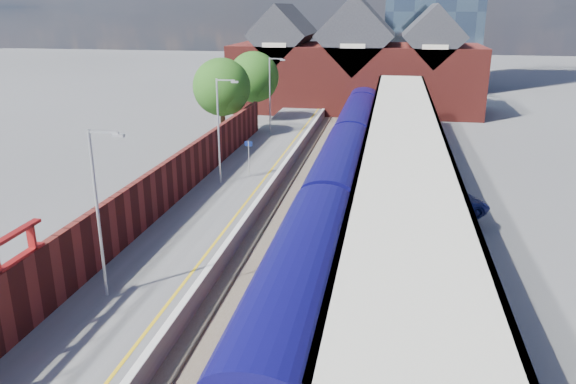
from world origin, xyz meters
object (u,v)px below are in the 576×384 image
Objects in this scene: platform_sign at (249,152)px; parked_car_blue at (447,203)px; lamp_post_d at (271,91)px; parked_car_red at (458,333)px; lamp_post_b at (100,205)px; lamp_post_c at (220,125)px; train at (349,141)px; parked_car_dark at (421,213)px.

platform_sign is 14.29m from parked_car_blue.
parked_car_blue is at bearing -53.40° from lamp_post_d.
lamp_post_d reaches higher than parked_car_red.
lamp_post_b and lamp_post_c have the same top height.
parked_car_red is (13.71, -33.37, -3.33)m from lamp_post_d.
platform_sign is 0.53× the size of parked_car_blue.
lamp_post_c is (-7.86, -9.25, 2.87)m from train.
train is at bearing 2.97° from parked_car_red.
platform_sign reaches higher than parked_car_dark.
parked_car_red is at bearing -77.60° from train.
parked_car_blue is (14.50, -19.52, -3.33)m from lamp_post_d.
train is at bearing 10.64° from parked_car_blue.
parked_car_blue is at bearing -37.34° from parked_car_dark.
lamp_post_d is 1.79× the size of parked_car_red.
platform_sign is (1.36, 18.00, -2.30)m from lamp_post_b.
train is 10.75m from lamp_post_d.
lamp_post_c and lamp_post_d have the same top height.
parked_car_red is at bearing -176.19° from parked_car_dark.
lamp_post_b is at bearing -90.00° from lamp_post_d.
platform_sign is at bearing 85.67° from lamp_post_b.
lamp_post_c is 2.80× the size of platform_sign.
train is 14.40m from parked_car_blue.
parked_car_dark is (5.05, -14.86, -0.43)m from train.
parked_car_dark is at bearing -23.48° from lamp_post_c.
parked_car_dark is (-0.80, 11.76, 0.03)m from parked_car_red.
lamp_post_d is at bearing 30.78° from parked_car_dark.
lamp_post_b reaches higher than train.
parked_car_dark is (12.91, -5.61, -3.30)m from lamp_post_c.
parked_car_blue is at bearing 40.72° from lamp_post_b.
lamp_post_c is 1.00× the size of lamp_post_d.
lamp_post_d reaches higher than parked_car_blue.
parked_car_red is (13.71, -1.37, -3.33)m from lamp_post_b.
platform_sign reaches higher than parked_car_blue.
lamp_post_c is at bearing -130.35° from train.
lamp_post_b is (-7.86, -25.25, 2.87)m from train.
train is 9.42× the size of lamp_post_b.
train is 9.75m from platform_sign.
lamp_post_c reaches higher than parked_car_red.
parked_car_red is 13.87m from parked_car_blue.
lamp_post_b is at bearing -107.28° from train.
train is 26.60m from lamp_post_b.
lamp_post_b reaches higher than platform_sign.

